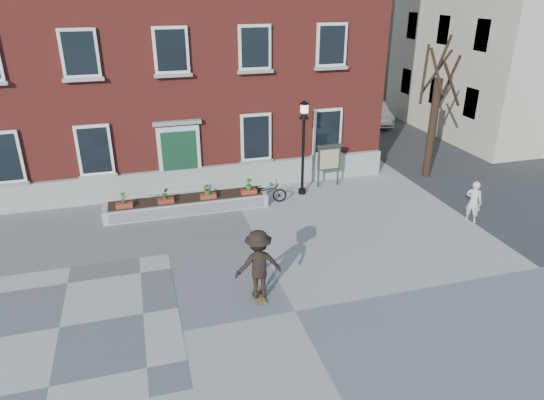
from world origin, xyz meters
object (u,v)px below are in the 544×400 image
object	(u,v)px
parked_car	(372,112)
bystander	(473,202)
lamp_post	(304,135)
skateboarder	(259,264)
notice_board	(329,158)
bicycle	(266,192)

from	to	relation	value
parked_car	bystander	size ratio (longest dim) A/B	2.70
lamp_post	skateboarder	bearing A→B (deg)	-118.25
parked_car	lamp_post	distance (m)	12.63
parked_car	notice_board	xyz separation A→B (m)	(-6.66, -9.13, 0.55)
bicycle	bystander	bearing A→B (deg)	-108.53
bicycle	bystander	distance (m)	7.78
parked_car	lamp_post	world-z (taller)	lamp_post
bystander	notice_board	bearing A→B (deg)	3.29
bicycle	lamp_post	bearing A→B (deg)	-64.44
notice_board	skateboarder	world-z (taller)	skateboarder
parked_car	skateboarder	size ratio (longest dim) A/B	2.07
bicycle	lamp_post	distance (m)	2.74
parked_car	bystander	distance (m)	14.12
bystander	lamp_post	bearing A→B (deg)	14.96
parked_car	lamp_post	xyz separation A→B (m)	(-8.01, -9.59, 1.83)
lamp_post	skateboarder	world-z (taller)	lamp_post
skateboarder	bystander	bearing A→B (deg)	15.89
parked_car	lamp_post	bearing A→B (deg)	-120.30
bicycle	lamp_post	world-z (taller)	lamp_post
notice_board	bystander	bearing A→B (deg)	-51.23
lamp_post	skateboarder	size ratio (longest dim) A/B	1.89
bicycle	skateboarder	world-z (taller)	skateboarder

